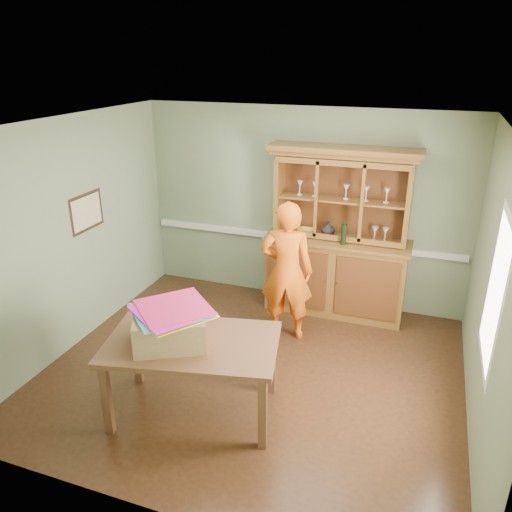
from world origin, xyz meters
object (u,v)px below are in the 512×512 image
at_px(dining_table, 192,350).
at_px(person, 287,271).
at_px(cardboard_box, 170,329).
at_px(china_hutch, 337,257).

distance_m(dining_table, person, 1.77).
bearing_deg(dining_table, person, 63.72).
relative_size(cardboard_box, person, 0.37).
distance_m(china_hutch, dining_table, 2.72).
bearing_deg(person, china_hutch, -126.42).
height_order(dining_table, person, person).
bearing_deg(person, dining_table, 66.67).
relative_size(china_hutch, person, 1.28).
height_order(dining_table, cardboard_box, cardboard_box).
height_order(cardboard_box, person, person).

